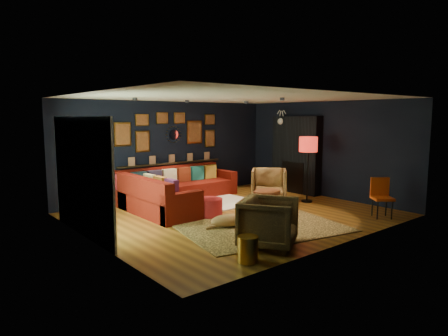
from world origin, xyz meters
TOP-DOWN VIEW (x-y plane):
  - floor at (0.00, 0.00)m, footprint 6.50×6.50m
  - room_walls at (0.00, 0.00)m, footprint 6.50×6.50m
  - sectional at (-0.61, 1.81)m, footprint 3.41×2.69m
  - ledge at (0.00, 2.68)m, footprint 3.20×0.12m
  - gallery_wall at (-0.01, 2.72)m, footprint 3.15×0.04m
  - sunburst_mirror at (0.10, 2.72)m, footprint 0.47×0.16m
  - fireplace at (3.09, 0.90)m, footprint 0.31×1.60m
  - deer_head at (3.14, 1.40)m, footprint 0.50×0.28m
  - sliding_door at (-3.22, 0.60)m, footprint 0.06×2.80m
  - ceiling_spots at (-0.00, 0.80)m, footprint 3.30×2.50m
  - shag_rug at (0.27, 1.17)m, footprint 2.18×1.62m
  - leopard_rug at (-0.30, -1.15)m, footprint 3.53×2.84m
  - coffee_table at (1.00, -0.01)m, footprint 0.90×0.75m
  - pouf at (-0.59, 0.20)m, footprint 0.58×0.58m
  - armchair_left at (-1.05, -2.05)m, footprint 1.21×1.19m
  - armchair_right at (1.68, 0.60)m, footprint 1.22×1.22m
  - gold_stool at (-1.80, -2.35)m, footprint 0.32×0.32m
  - orange_chair at (2.31, -2.19)m, footprint 0.57×0.57m
  - floor_lamp at (2.29, -0.17)m, footprint 0.46×0.46m
  - dog at (-0.77, -0.72)m, footprint 1.23×0.85m

SIDE VIEW (x-z plane):
  - floor at x=0.00m, z-range 0.00..0.00m
  - leopard_rug at x=-0.30m, z-range 0.00..0.02m
  - shag_rug at x=0.27m, z-range 0.00..0.03m
  - dog at x=-0.77m, z-range 0.02..0.37m
  - gold_stool at x=-1.80m, z-range 0.00..0.40m
  - pouf at x=-0.59m, z-range 0.03..0.41m
  - sectional at x=-0.61m, z-range -0.11..0.75m
  - coffee_table at x=1.00m, z-range 0.15..0.55m
  - armchair_right at x=1.68m, z-range 0.00..0.92m
  - armchair_left at x=-1.05m, z-range 0.00..0.92m
  - orange_chair at x=2.31m, z-range 0.08..0.94m
  - ledge at x=0.00m, z-range 0.90..0.94m
  - fireplace at x=3.09m, z-range -0.08..2.12m
  - sliding_door at x=-3.22m, z-range 0.00..2.20m
  - floor_lamp at x=2.29m, z-range 0.58..2.26m
  - room_walls at x=0.00m, z-range -1.66..4.84m
  - sunburst_mirror at x=0.10m, z-range 1.46..1.93m
  - gallery_wall at x=-0.01m, z-range 1.30..2.32m
  - deer_head at x=3.14m, z-range 1.83..2.28m
  - ceiling_spots at x=0.00m, z-range 2.53..2.59m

